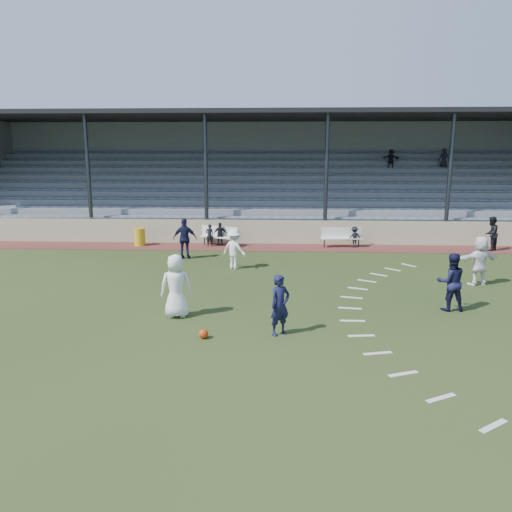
{
  "coord_description": "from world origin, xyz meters",
  "views": [
    {
      "loc": [
        0.84,
        -13.43,
        4.75
      ],
      "look_at": [
        0.0,
        2.5,
        1.3
      ],
      "focal_mm": 35.0,
      "sensor_mm": 36.0,
      "label": 1
    }
  ],
  "objects_px": {
    "official": "(491,234)",
    "bench_right": "(341,235)",
    "bench_left": "(220,234)",
    "player_white_lead": "(176,286)",
    "player_navy_lead": "(280,305)",
    "trash_bin": "(140,237)",
    "football": "(203,334)"
  },
  "relations": [
    {
      "from": "bench_right",
      "to": "official",
      "type": "xyz_separation_m",
      "value": [
        6.93,
        -0.55,
        0.24
      ]
    },
    {
      "from": "player_navy_lead",
      "to": "official",
      "type": "xyz_separation_m",
      "value": [
        9.87,
        11.4,
        0.03
      ]
    },
    {
      "from": "bench_right",
      "to": "official",
      "type": "distance_m",
      "value": 6.95
    },
    {
      "from": "player_white_lead",
      "to": "official",
      "type": "relative_size",
      "value": 1.13
    },
    {
      "from": "trash_bin",
      "to": "official",
      "type": "bearing_deg",
      "value": -1.22
    },
    {
      "from": "bench_left",
      "to": "player_navy_lead",
      "type": "bearing_deg",
      "value": -54.56
    },
    {
      "from": "football",
      "to": "trash_bin",
      "type": "bearing_deg",
      "value": 112.72
    },
    {
      "from": "football",
      "to": "player_navy_lead",
      "type": "height_order",
      "value": "player_navy_lead"
    },
    {
      "from": "bench_right",
      "to": "trash_bin",
      "type": "distance_m",
      "value": 9.98
    },
    {
      "from": "official",
      "to": "bench_right",
      "type": "bearing_deg",
      "value": -51.83
    },
    {
      "from": "bench_right",
      "to": "trash_bin",
      "type": "relative_size",
      "value": 2.35
    },
    {
      "from": "player_navy_lead",
      "to": "official",
      "type": "bearing_deg",
      "value": 12.37
    },
    {
      "from": "bench_right",
      "to": "player_navy_lead",
      "type": "bearing_deg",
      "value": -111.1
    },
    {
      "from": "bench_left",
      "to": "trash_bin",
      "type": "xyz_separation_m",
      "value": [
        -3.96,
        -0.26,
        -0.13
      ]
    },
    {
      "from": "bench_left",
      "to": "bench_right",
      "type": "height_order",
      "value": "same"
    },
    {
      "from": "official",
      "to": "trash_bin",
      "type": "bearing_deg",
      "value": -48.52
    },
    {
      "from": "bench_left",
      "to": "football",
      "type": "distance_m",
      "value": 12.46
    },
    {
      "from": "football",
      "to": "bench_right",
      "type": "bearing_deg",
      "value": 68.37
    },
    {
      "from": "bench_left",
      "to": "player_navy_lead",
      "type": "relative_size",
      "value": 1.26
    },
    {
      "from": "football",
      "to": "official",
      "type": "relative_size",
      "value": 0.15
    },
    {
      "from": "football",
      "to": "official",
      "type": "distance_m",
      "value": 16.7
    },
    {
      "from": "football",
      "to": "player_white_lead",
      "type": "relative_size",
      "value": 0.13
    },
    {
      "from": "bench_left",
      "to": "player_white_lead",
      "type": "distance_m",
      "value": 10.76
    },
    {
      "from": "bench_left",
      "to": "player_navy_lead",
      "type": "xyz_separation_m",
      "value": [
        3.06,
        -12.02,
        0.22
      ]
    },
    {
      "from": "bench_left",
      "to": "player_white_lead",
      "type": "height_order",
      "value": "player_white_lead"
    },
    {
      "from": "player_white_lead",
      "to": "official",
      "type": "distance_m",
      "value": 16.36
    },
    {
      "from": "bench_left",
      "to": "official",
      "type": "xyz_separation_m",
      "value": [
        12.94,
        -0.62,
        0.24
      ]
    },
    {
      "from": "bench_right",
      "to": "trash_bin",
      "type": "bearing_deg",
      "value": 173.84
    },
    {
      "from": "trash_bin",
      "to": "player_white_lead",
      "type": "xyz_separation_m",
      "value": [
        4.06,
        -10.5,
        0.46
      ]
    },
    {
      "from": "trash_bin",
      "to": "football",
      "type": "bearing_deg",
      "value": -67.28
    },
    {
      "from": "bench_left",
      "to": "football",
      "type": "height_order",
      "value": "bench_left"
    },
    {
      "from": "bench_right",
      "to": "player_white_lead",
      "type": "relative_size",
      "value": 1.11
    }
  ]
}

